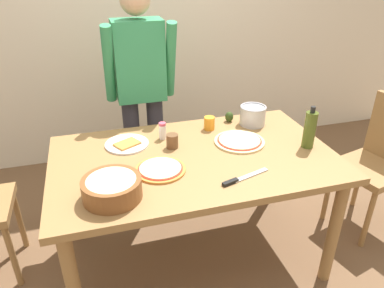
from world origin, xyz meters
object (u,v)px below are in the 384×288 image
cup_orange (209,123)px  salt_shaker (163,131)px  steel_pot (253,115)px  cup_small_brown (172,141)px  olive_oil_bottle (310,129)px  plate_with_slice (127,144)px  chair_wooden_right (380,158)px  pizza_cooked_on_tray (160,169)px  dining_table (194,169)px  chef_knife (240,179)px  avocado (229,117)px  popcorn_bowl (112,186)px  pizza_raw_on_board (239,141)px  person_cook (141,87)px

cup_orange → salt_shaker: salt_shaker is taller
steel_pot → cup_small_brown: (-0.59, -0.17, -0.02)m
olive_oil_bottle → cup_orange: olive_oil_bottle is taller
plate_with_slice → cup_small_brown: size_ratio=3.06×
chair_wooden_right → pizza_cooked_on_tray: 1.56m
dining_table → chef_knife: 0.35m
plate_with_slice → pizza_cooked_on_tray: bearing=-68.5°
chef_knife → avocado: 0.73m
popcorn_bowl → avocado: 1.08m
dining_table → chair_wooden_right: chair_wooden_right is taller
olive_oil_bottle → salt_shaker: 0.88m
chef_knife → pizza_raw_on_board: bearing=67.6°
popcorn_bowl → dining_table: bearing=29.6°
olive_oil_bottle → chef_knife: (-0.52, -0.22, -0.11)m
dining_table → cup_small_brown: size_ratio=18.82×
person_cook → pizza_raw_on_board: (0.48, -0.68, -0.17)m
plate_with_slice → salt_shaker: (0.23, 0.03, 0.04)m
person_cook → pizza_raw_on_board: 0.85m
dining_table → salt_shaker: bearing=115.6°
dining_table → avocado: 0.55m
person_cook → dining_table: bearing=-77.1°
dining_table → plate_with_slice: 0.44m
popcorn_bowl → chef_knife: size_ratio=0.98×
pizza_cooked_on_tray → salt_shaker: 0.38m
pizza_raw_on_board → chef_knife: 0.42m
pizza_cooked_on_tray → olive_oil_bottle: (0.89, 0.02, 0.10)m
pizza_raw_on_board → pizza_cooked_on_tray: size_ratio=1.13×
steel_pot → cup_orange: size_ratio=2.04×
cup_small_brown → salt_shaker: size_ratio=0.80×
steel_pot → cup_orange: bearing=178.5°
pizza_raw_on_board → avocado: 0.31m
steel_pot → salt_shaker: steel_pot is taller
pizza_cooked_on_tray → avocado: avocado is taller
chef_knife → pizza_cooked_on_tray: bearing=151.5°
chef_knife → cup_orange: bearing=86.1°
cup_small_brown → dining_table: bearing=-53.5°
person_cook → popcorn_bowl: bearing=-106.8°
pizza_cooked_on_tray → olive_oil_bottle: size_ratio=1.06×
cup_orange → popcorn_bowl: bearing=-139.1°
steel_pot → pizza_cooked_on_tray: bearing=-150.3°
pizza_cooked_on_tray → chef_knife: (0.37, -0.20, -0.00)m
cup_small_brown → popcorn_bowl: bearing=-133.6°
dining_table → steel_pot: size_ratio=9.22×
popcorn_bowl → chair_wooden_right: bearing=8.2°
person_cook → pizza_raw_on_board: bearing=-54.4°
person_cook → steel_pot: (0.67, -0.45, -0.11)m
chair_wooden_right → chef_knife: chair_wooden_right is taller
pizza_raw_on_board → steel_pot: bearing=50.2°
popcorn_bowl → avocado: (0.85, 0.66, -0.03)m
dining_table → steel_pot: bearing=31.5°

